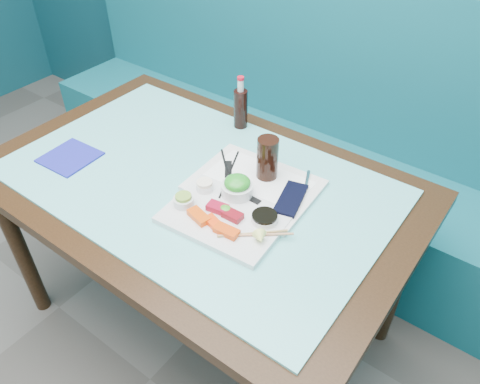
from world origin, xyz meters
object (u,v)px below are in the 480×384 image
Objects in this scene: booth_bench at (314,155)px; serving_tray at (254,185)px; seaweed_bowl at (237,190)px; dining_table at (198,201)px; sashimi_plate at (225,217)px; cola_glass at (267,158)px; blue_napkin at (70,157)px; cola_bottle_body at (241,109)px.

booth_bench is 0.87m from serving_tray.
dining_table is at bearing -178.85° from seaweed_bowl.
sashimi_plate is (0.19, -0.93, 0.39)m from booth_bench.
dining_table is at bearing -143.90° from cola_glass.
sashimi_plate is 3.50× the size of seaweed_bowl.
blue_napkin is at bearing -112.76° from booth_bench.
serving_tray reaches higher than dining_table.
cola_bottle_body is at bearing 129.97° from serving_tray.
seaweed_bowl is at bearing -98.75° from cola_glass.
blue_napkin is at bearing -158.30° from dining_table.
blue_napkin reaches higher than dining_table.
booth_bench reaches higher than sashimi_plate.
dining_table is 10.06× the size of cola_glass.
cola_bottle_body is at bearing -98.95° from booth_bench.
blue_napkin is (-0.61, -0.07, -0.01)m from sashimi_plate.
dining_table is at bearing 21.70° from blue_napkin.
serving_tray is at bearing -46.74° from cola_bottle_body.
cola_glass reaches higher than cola_bottle_body.
cola_bottle_body is (-0.24, 0.34, 0.04)m from seaweed_bowl.
serving_tray is (-0.02, 0.17, -0.00)m from sashimi_plate.
dining_table is at bearing 149.21° from sashimi_plate.
cola_glass is (0.18, -0.71, 0.47)m from booth_bench.
booth_bench is 0.68m from cola_bottle_body.
cola_bottle_body reaches higher than blue_napkin.
booth_bench is 0.89m from dining_table.
sashimi_plate is at bearing -87.93° from cola_glass.
seaweed_bowl is (-0.03, 0.10, 0.03)m from sashimi_plate.
booth_bench reaches higher than dining_table.
booth_bench reaches higher than serving_tray.
cola_bottle_body is 0.62m from blue_napkin.
cola_glass is (0.18, 0.13, 0.18)m from dining_table.
booth_bench reaches higher than seaweed_bowl.
seaweed_bowl is at bearing 1.15° from dining_table.
dining_table is 0.21m from serving_tray.
seaweed_bowl reaches higher than serving_tray.
seaweed_bowl is (0.16, 0.00, 0.13)m from dining_table.
dining_table is 0.24m from sashimi_plate.
booth_bench is at bearing 104.51° from cola_glass.
cola_glass is 0.83× the size of blue_napkin.
serving_tray is at bearing 91.70° from sashimi_plate.
dining_table is 3.67× the size of serving_tray.
sashimi_plate is 2.05× the size of blue_napkin.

